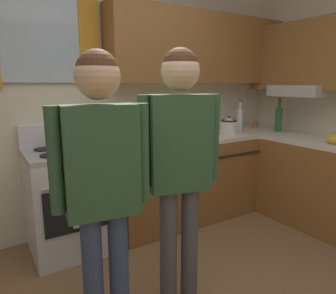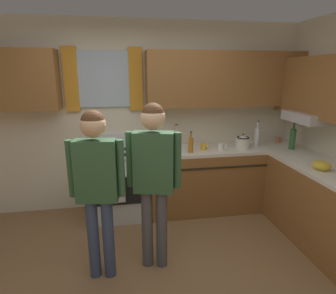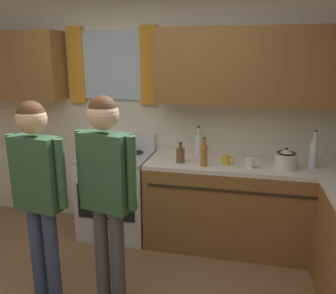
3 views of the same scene
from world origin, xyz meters
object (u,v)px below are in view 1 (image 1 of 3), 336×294
(bottle_milk_white, at_px, (146,126))
(stovetop_kettle, at_px, (229,126))
(stove_oven, at_px, (73,198))
(bottle_wine_green, at_px, (279,119))
(adult_in_plaid, at_px, (180,153))
(cup_terracotta, at_px, (255,124))
(bottle_tall_clear, at_px, (240,120))
(bottle_oil_amber, at_px, (176,131))
(mug_mustard_yellow, at_px, (187,134))
(bottle_squat_brown, at_px, (150,136))
(adult_left, at_px, (102,173))
(mug_ceramic_white, at_px, (208,133))

(bottle_milk_white, relative_size, stovetop_kettle, 1.14)
(stove_oven, relative_size, bottle_wine_green, 2.79)
(adult_in_plaid, bearing_deg, cup_terracotta, 32.05)
(bottle_tall_clear, distance_m, bottle_oil_amber, 1.02)
(bottle_oil_amber, xyz_separation_m, adult_in_plaid, (-0.60, -0.95, 0.04))
(bottle_milk_white, xyz_separation_m, cup_terracotta, (1.55, -0.07, -0.08))
(mug_mustard_yellow, bearing_deg, bottle_squat_brown, -177.29)
(bottle_oil_amber, bearing_deg, stovetop_kettle, 6.11)
(bottle_milk_white, bearing_deg, cup_terracotta, -2.69)
(bottle_milk_white, distance_m, bottle_wine_green, 1.59)
(stove_oven, distance_m, bottle_squat_brown, 0.89)
(stove_oven, height_order, cup_terracotta, stove_oven)
(bottle_tall_clear, bearing_deg, adult_left, -150.73)
(cup_terracotta, relative_size, stovetop_kettle, 0.40)
(bottle_milk_white, height_order, adult_left, adult_left)
(stovetop_kettle, height_order, adult_in_plaid, adult_in_plaid)
(stove_oven, xyz_separation_m, bottle_tall_clear, (1.98, -0.01, 0.57))
(bottle_squat_brown, bearing_deg, mug_mustard_yellow, 2.71)
(cup_terracotta, bearing_deg, mug_ceramic_white, -164.67)
(cup_terracotta, xyz_separation_m, adult_in_plaid, (-2.04, -1.27, 0.11))
(mug_mustard_yellow, bearing_deg, mug_ceramic_white, -12.14)
(bottle_oil_amber, relative_size, adult_in_plaid, 0.17)
(bottle_tall_clear, bearing_deg, bottle_squat_brown, -175.69)
(adult_left, height_order, adult_in_plaid, adult_in_plaid)
(bottle_milk_white, relative_size, bottle_tall_clear, 0.85)
(bottle_wine_green, relative_size, adult_in_plaid, 0.24)
(mug_mustard_yellow, xyz_separation_m, adult_left, (-1.32, -1.12, 0.07))
(bottle_oil_amber, distance_m, stovetop_kettle, 0.76)
(adult_left, bearing_deg, adult_in_plaid, 7.54)
(bottle_squat_brown, relative_size, bottle_wine_green, 0.52)
(bottle_tall_clear, xyz_separation_m, mug_mustard_yellow, (-0.80, -0.07, -0.10))
(bottle_wine_green, bearing_deg, mug_mustard_yellow, 172.48)
(bottle_wine_green, xyz_separation_m, cup_terracotta, (0.03, 0.38, -0.11))
(bottle_oil_amber, height_order, stovetop_kettle, bottle_oil_amber)
(bottle_squat_brown, bearing_deg, bottle_oil_amber, -16.88)
(stove_oven, xyz_separation_m, mug_mustard_yellow, (1.17, -0.08, 0.48))
(bottle_milk_white, distance_m, adult_in_plaid, 1.43)
(bottle_milk_white, xyz_separation_m, bottle_tall_clear, (1.12, -0.23, 0.02))
(adult_left, bearing_deg, cup_terracotta, 27.74)
(bottle_oil_amber, height_order, mug_mustard_yellow, bottle_oil_amber)
(bottle_milk_white, distance_m, bottle_oil_amber, 0.41)
(bottle_milk_white, xyz_separation_m, bottle_wine_green, (1.52, -0.46, 0.03))
(bottle_milk_white, height_order, mug_ceramic_white, bottle_milk_white)
(bottle_tall_clear, xyz_separation_m, cup_terracotta, (0.43, 0.15, -0.10))
(bottle_wine_green, xyz_separation_m, adult_left, (-2.52, -0.96, -0.03))
(bottle_oil_amber, height_order, bottle_squat_brown, bottle_oil_amber)
(stove_oven, bearing_deg, stovetop_kettle, -3.11)
(mug_mustard_yellow, xyz_separation_m, adult_in_plaid, (-0.80, -1.05, 0.10))
(stove_oven, height_order, mug_ceramic_white, stove_oven)
(stove_oven, relative_size, cup_terracotta, 10.11)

